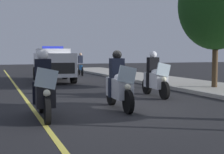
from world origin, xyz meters
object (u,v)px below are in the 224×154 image
police_motorcycle_lead_right (119,85)px  police_motorcycle_trailing (155,78)px  cyclist_background (81,64)px  police_suv (53,63)px  tree_mid_block (216,5)px  police_motorcycle_lead_left (44,90)px

police_motorcycle_lead_right → police_motorcycle_trailing: bearing=129.8°
cyclist_background → police_suv: bearing=-33.6°
police_motorcycle_trailing → police_suv: size_ratio=0.43×
police_motorcycle_trailing → cyclist_background: size_ratio=1.22×
police_motorcycle_trailing → cyclist_background: police_motorcycle_trailing is taller
police_motorcycle_lead_right → cyclist_background: bearing=169.0°
tree_mid_block → police_motorcycle_lead_right: bearing=-63.3°
police_motorcycle_trailing → police_suv: 8.08m
police_motorcycle_lead_right → tree_mid_block: size_ratio=0.37×
police_motorcycle_trailing → tree_mid_block: bearing=106.9°
police_suv → tree_mid_block: 9.39m
police_motorcycle_lead_left → cyclist_background: (-14.34, 4.94, 0.14)m
police_motorcycle_lead_left → police_motorcycle_trailing: same height
cyclist_background → police_motorcycle_lead_right: bearing=-11.0°
police_motorcycle_lead_right → cyclist_background: police_motorcycle_lead_right is taller
police_motorcycle_lead_right → tree_mid_block: tree_mid_block is taller
cyclist_background → tree_mid_block: tree_mid_block is taller
police_motorcycle_lead_left → cyclist_background: police_motorcycle_lead_left is taller
police_motorcycle_trailing → cyclist_background: bearing=177.9°
police_motorcycle_lead_left → cyclist_background: bearing=161.0°
police_motorcycle_lead_right → police_motorcycle_trailing: 2.94m
police_motorcycle_lead_left → police_suv: size_ratio=0.43×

